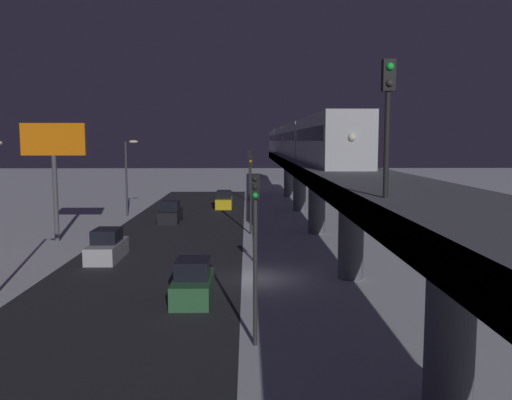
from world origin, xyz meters
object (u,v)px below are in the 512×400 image
at_px(rail_signal, 388,104).
at_px(traffic_light_mid, 251,183).
at_px(traffic_light_near, 255,234).
at_px(commercial_billboard, 54,151).
at_px(sedan_green_2, 193,283).
at_px(sedan_yellow, 224,201).
at_px(traffic_light_far, 249,168).
at_px(sedan_silver, 107,247).
at_px(sedan_black, 170,214).
at_px(subway_train, 294,140).

xyz_separation_m(rail_signal, traffic_light_mid, (3.79, -27.82, -4.46)).
distance_m(rail_signal, traffic_light_mid, 28.42).
bearing_deg(traffic_light_near, commercial_billboard, -55.31).
height_order(sedan_green_2, commercial_billboard, commercial_billboard).
relative_size(rail_signal, sedan_yellow, 0.97).
height_order(traffic_light_near, traffic_light_mid, same).
relative_size(rail_signal, traffic_light_far, 0.62).
relative_size(sedan_silver, traffic_light_mid, 0.72).
distance_m(sedan_black, commercial_billboard, 13.49).
relative_size(rail_signal, sedan_green_2, 0.97).
xyz_separation_m(sedan_black, sedan_silver, (1.80, 16.08, 0.01)).
relative_size(rail_signal, traffic_light_mid, 0.62).
distance_m(rail_signal, traffic_light_near, 6.91).
xyz_separation_m(rail_signal, sedan_green_2, (6.69, -9.58, -7.85)).
bearing_deg(sedan_yellow, rail_signal, -81.57).
xyz_separation_m(sedan_green_2, traffic_light_far, (-2.90, -42.38, 3.40)).
xyz_separation_m(traffic_light_near, commercial_billboard, (14.76, -21.32, 2.63)).
height_order(sedan_black, traffic_light_near, traffic_light_near).
relative_size(subway_train, commercial_billboard, 8.32).
height_order(traffic_light_near, traffic_light_far, same).
distance_m(sedan_black, sedan_green_2, 25.48).
relative_size(rail_signal, traffic_light_near, 0.62).
bearing_deg(commercial_billboard, sedan_black, -126.99).
bearing_deg(traffic_light_mid, sedan_silver, 44.89).
distance_m(subway_train, sedan_green_2, 42.50).
relative_size(traffic_light_near, traffic_light_far, 1.00).
height_order(sedan_black, sedan_silver, same).
bearing_deg(rail_signal, sedan_green_2, -55.06).
bearing_deg(sedan_silver, subway_train, -114.64).
relative_size(subway_train, sedan_black, 16.75).
bearing_deg(traffic_light_far, sedan_black, 66.59).
distance_m(traffic_light_mid, commercial_billboard, 15.25).
distance_m(traffic_light_far, commercial_billboard, 30.84).
relative_size(sedan_yellow, commercial_billboard, 0.46).
distance_m(rail_signal, sedan_silver, 24.02).
bearing_deg(sedan_green_2, sedan_yellow, 90.00).
relative_size(subway_train, sedan_green_2, 18.01).
relative_size(sedan_black, traffic_light_near, 0.69).
relative_size(subway_train, traffic_light_mid, 11.57).
bearing_deg(traffic_light_near, sedan_black, -76.38).
xyz_separation_m(traffic_light_near, traffic_light_mid, (0.00, -24.14, 0.00)).
xyz_separation_m(sedan_black, traffic_light_near, (-7.50, 30.95, 3.41)).
bearing_deg(rail_signal, traffic_light_mid, -82.24).
bearing_deg(sedan_silver, commercial_billboard, -49.77).
height_order(rail_signal, traffic_light_near, rail_signal).
bearing_deg(sedan_black, commercial_billboard, 53.01).
bearing_deg(sedan_black, subway_train, -128.89).
bearing_deg(traffic_light_mid, traffic_light_far, -90.00).
xyz_separation_m(sedan_silver, sedan_green_2, (-6.40, 8.98, -0.00)).
height_order(traffic_light_mid, commercial_billboard, commercial_billboard).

